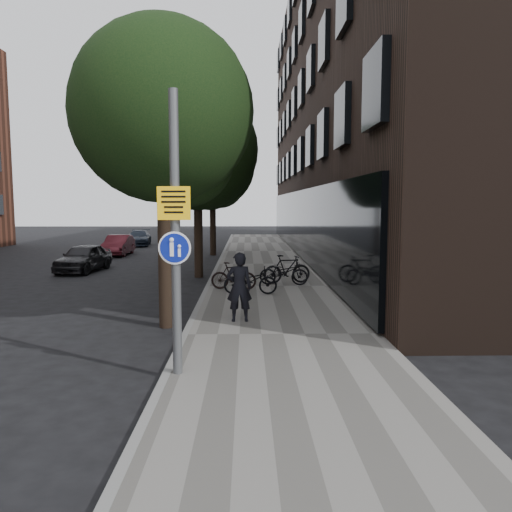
{
  "coord_description": "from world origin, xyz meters",
  "views": [
    {
      "loc": [
        -0.58,
        -7.82,
        3.1
      ],
      "look_at": [
        -0.39,
        2.54,
        2.0
      ],
      "focal_mm": 35.0,
      "sensor_mm": 36.0,
      "label": 1
    }
  ],
  "objects_px": {
    "signpost": "(176,234)",
    "parked_car_near": "(84,258)",
    "parked_bike_facade_near": "(284,272)",
    "pedestrian": "(239,287)"
  },
  "relations": [
    {
      "from": "signpost",
      "to": "parked_car_near",
      "type": "xyz_separation_m",
      "value": [
        -6.21,
        14.13,
        -1.95
      ]
    },
    {
      "from": "signpost",
      "to": "parked_car_near",
      "type": "distance_m",
      "value": 15.56
    },
    {
      "from": "signpost",
      "to": "parked_car_near",
      "type": "relative_size",
      "value": 1.31
    },
    {
      "from": "parked_bike_facade_near",
      "to": "parked_car_near",
      "type": "xyz_separation_m",
      "value": [
        -8.78,
        4.65,
        0.05
      ]
    },
    {
      "from": "signpost",
      "to": "parked_car_near",
      "type": "bearing_deg",
      "value": 117.98
    },
    {
      "from": "signpost",
      "to": "parked_car_near",
      "type": "height_order",
      "value": "signpost"
    },
    {
      "from": "pedestrian",
      "to": "parked_bike_facade_near",
      "type": "xyz_separation_m",
      "value": [
        1.54,
        5.62,
        -0.42
      ]
    },
    {
      "from": "parked_bike_facade_near",
      "to": "pedestrian",
      "type": "bearing_deg",
      "value": 172.26
    },
    {
      "from": "signpost",
      "to": "parked_bike_facade_near",
      "type": "height_order",
      "value": "signpost"
    },
    {
      "from": "signpost",
      "to": "parked_bike_facade_near",
      "type": "bearing_deg",
      "value": 79.12
    }
  ]
}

